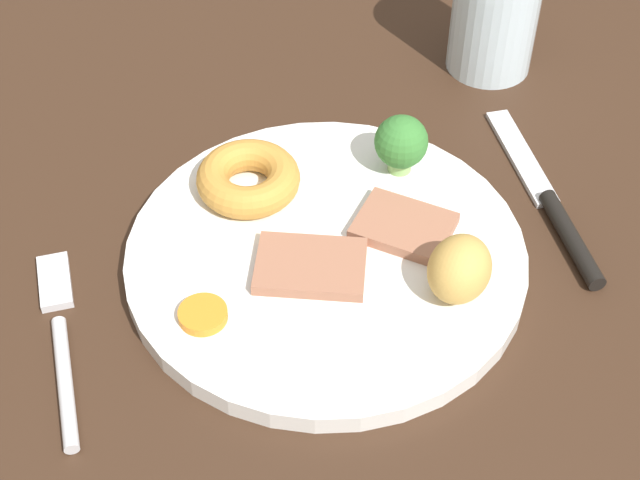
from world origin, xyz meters
The scene contains 11 objects.
dining_table centered at (0.00, 0.00, 1.80)cm, with size 120.00×84.00×3.60cm, color #382316.
dinner_plate centered at (-0.41, -2.24, 4.30)cm, with size 26.19×26.19×1.40cm, color white.
meat_slice_main centered at (-1.55, -3.66, 5.40)cm, with size 6.95×4.89×0.80cm, color #9E664C.
meat_slice_under centered at (5.42, -2.37, 5.40)cm, with size 6.17×4.71×0.80cm, color #9E664C.
yorkshire_pudding centered at (-3.12, 4.79, 6.13)cm, with size 7.14×7.14×2.26cm, color #C68938.
roast_potato_left centered at (6.45, -8.33, 7.04)cm, with size 4.69×3.87×4.07cm, color tan.
carrot_coin_front centered at (-8.99, -5.17, 5.32)cm, with size 3.03×3.03×0.64cm, color orange.
broccoli_floret centered at (7.52, 3.38, 7.41)cm, with size 3.75×3.75×4.40cm.
fork centered at (-17.50, -2.96, 3.99)cm, with size 2.61×15.32×0.90cm.
knife centered at (16.46, -2.80, 4.05)cm, with size 3.59×18.54×1.20cm.
water_glass centered at (20.04, 14.24, 9.08)cm, with size 6.82×6.82×10.96cm, color silver.
Camera 1 is at (-14.62, -42.28, 50.04)cm, focal length 53.55 mm.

